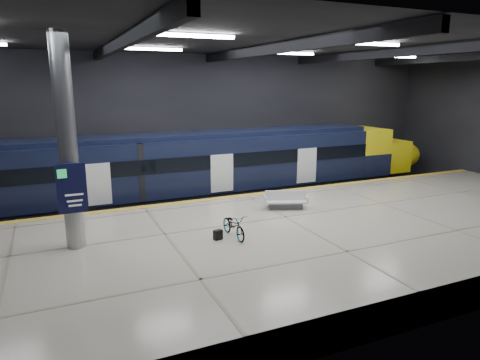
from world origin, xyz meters
TOP-DOWN VIEW (x-y plane):
  - ground at (0.00, 0.00)m, footprint 30.00×30.00m
  - room_shell at (-0.00, 0.00)m, footprint 30.10×16.10m
  - platform at (0.00, -2.50)m, footprint 30.00×11.00m
  - safety_strip at (0.00, 2.75)m, footprint 30.00×0.40m
  - rails at (0.00, 5.50)m, footprint 30.00×1.52m
  - train at (-1.96, 5.50)m, footprint 29.40×2.84m
  - bench at (0.59, 0.02)m, footprint 1.99×1.36m
  - bicycle at (-2.84, -2.31)m, footprint 0.66×1.68m
  - pannier_bag at (-3.44, -2.31)m, footprint 0.34×0.25m
  - info_column at (-8.00, -1.03)m, footprint 0.90×0.78m

SIDE VIEW (x-z plane):
  - ground at x=0.00m, z-range 0.00..0.00m
  - rails at x=0.00m, z-range 0.00..0.16m
  - platform at x=0.00m, z-range 0.00..1.10m
  - safety_strip at x=0.00m, z-range 1.10..1.11m
  - pannier_bag at x=-3.44m, z-range 1.10..1.45m
  - bench at x=0.59m, z-range 0.98..1.79m
  - bicycle at x=-2.84m, z-range 1.10..1.97m
  - train at x=-1.96m, z-range 0.16..3.95m
  - info_column at x=-8.00m, z-range 1.01..7.91m
  - room_shell at x=0.00m, z-range 1.69..9.74m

